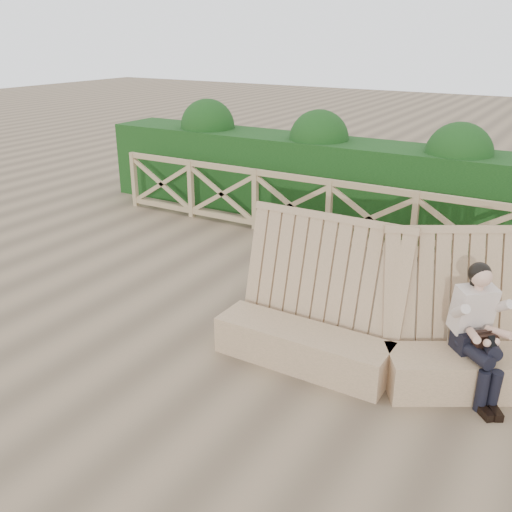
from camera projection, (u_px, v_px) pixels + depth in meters
The scene contains 5 objects.
ground at pixel (257, 344), 6.53m from camera, with size 60.00×60.00×0.00m, color brown.
bench at pixel (391, 340), 5.86m from camera, with size 3.64×1.65×1.55m.
woman at pixel (478, 326), 5.46m from camera, with size 0.72×0.79×1.32m.
guardrail at pixel (369, 218), 9.11m from camera, with size 10.10×0.09×1.10m.
hedge at pixel (395, 190), 10.00m from camera, with size 12.00×1.20×1.50m, color black.
Camera 1 is at (2.94, -4.89, 3.34)m, focal length 40.00 mm.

